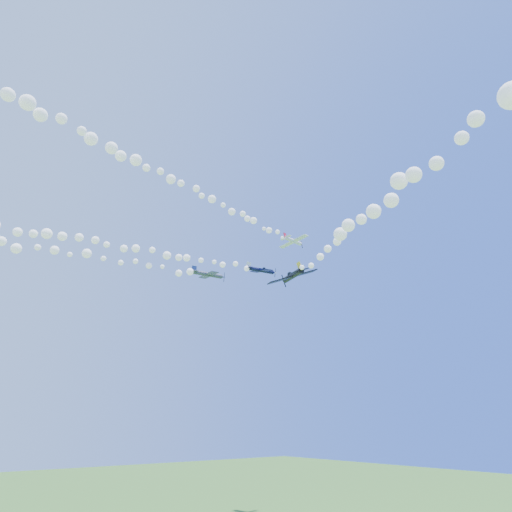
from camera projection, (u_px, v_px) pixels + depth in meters
plane_white at (293, 241)px, 99.15m from camera, size 7.25×7.64×1.99m
smoke_trail_white at (149, 167)px, 70.13m from camera, size 75.64×17.26×3.04m
plane_navy at (261, 270)px, 91.25m from camera, size 7.35×7.59×2.34m
smoke_trail_navy at (64, 237)px, 74.59m from camera, size 72.13×16.41×2.87m
plane_grey at (208, 274)px, 73.81m from camera, size 6.29×6.61×1.99m
plane_black at (292, 276)px, 57.99m from camera, size 6.82×6.80×2.71m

